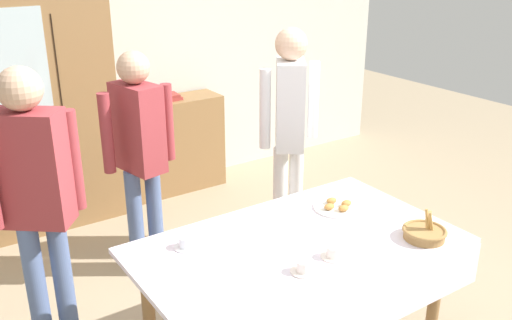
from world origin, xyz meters
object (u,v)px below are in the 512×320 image
bookshelf_low (174,145)px  person_behind_table_right (290,120)px  dining_table (301,263)px  spoon_near_left (217,235)px  person_near_right_end (35,189)px  tea_cup_back_edge (186,243)px  tea_cup_near_left (304,267)px  pastry_plate (337,207)px  person_behind_table_left (139,144)px  bread_basket (424,233)px  spoon_near_right (293,242)px  book_stack (172,97)px  tea_cup_far_left (334,253)px  spoon_front_edge (265,279)px  wall_cabinet (8,110)px

bookshelf_low → person_behind_table_right: (0.22, -1.53, 0.61)m
dining_table → spoon_near_left: size_ratio=14.46×
person_behind_table_right → person_near_right_end: bearing=-173.6°
tea_cup_back_edge → tea_cup_near_left: bearing=-55.4°
tea_cup_back_edge → pastry_plate: bearing=-5.8°
dining_table → person_behind_table_left: size_ratio=1.06×
tea_cup_near_left → person_behind_table_left: size_ratio=0.08×
bread_basket → person_behind_table_left: bearing=117.7°
person_behind_table_right → spoon_near_right: bearing=-126.0°
dining_table → tea_cup_near_left: size_ratio=13.24×
dining_table → bread_basket: size_ratio=7.17×
book_stack → tea_cup_back_edge: book_stack is taller
dining_table → tea_cup_far_left: (0.06, -0.18, 0.13)m
person_near_right_end → book_stack: bearing=46.6°
bookshelf_low → tea_cup_near_left: bearing=-103.5°
tea_cup_far_left → spoon_near_left: tea_cup_far_left is taller
pastry_plate → spoon_near_left: pastry_plate is taller
spoon_near_right → person_behind_table_right: size_ratio=0.07×
tea_cup_near_left → tea_cup_far_left: (0.21, 0.02, 0.00)m
person_behind_table_left → book_stack: bearing=55.7°
book_stack → spoon_front_edge: bearing=-107.4°
tea_cup_near_left → person_near_right_end: person_near_right_end is taller
dining_table → spoon_near_left: bearing=131.7°
wall_cabinet → bread_basket: (1.50, -2.90, -0.24)m
bread_basket → spoon_near_right: 0.72m
tea_cup_back_edge → person_near_right_end: person_near_right_end is taller
spoon_near_left → person_behind_table_right: person_behind_table_right is taller
tea_cup_far_left → spoon_front_edge: tea_cup_far_left is taller
bookshelf_low → tea_cup_far_left: 2.88m
spoon_front_edge → person_behind_table_left: 1.58m
dining_table → tea_cup_near_left: bearing=-126.2°
tea_cup_back_edge → tea_cup_far_left: size_ratio=1.00×
bookshelf_low → person_near_right_end: 2.46m
bookshelf_low → person_behind_table_right: bearing=-81.9°
book_stack → bread_basket: book_stack is taller
book_stack → person_near_right_end: 2.39m
spoon_near_left → book_stack: bearing=69.6°
tea_cup_far_left → person_behind_table_left: bearing=102.9°
bookshelf_low → spoon_near_right: bearing=-102.0°
tea_cup_near_left → tea_cup_far_left: same height
bookshelf_low → bread_basket: 2.97m
tea_cup_near_left → bookshelf_low: bearing=76.5°
bookshelf_low → tea_cup_far_left: (-0.47, -2.82, 0.35)m
bookshelf_low → person_behind_table_left: person_behind_table_left is taller
tea_cup_near_left → spoon_front_edge: bearing=165.6°
person_near_right_end → dining_table: bearing=-39.2°
spoon_front_edge → spoon_near_right: same height
tea_cup_far_left → person_near_right_end: size_ratio=0.08×
dining_table → person_behind_table_right: (0.75, 1.11, 0.39)m
bread_basket → pastry_plate: size_ratio=0.86×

